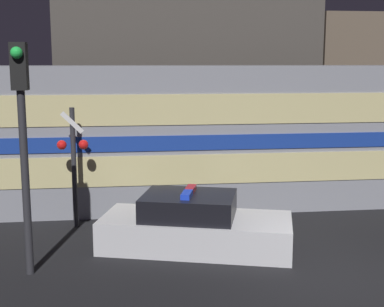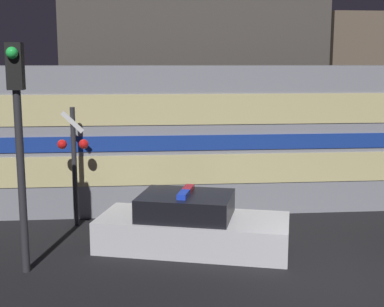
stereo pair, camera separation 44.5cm
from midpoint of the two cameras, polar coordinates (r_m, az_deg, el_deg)
ground_plane at (r=11.14m, az=16.39°, el=-13.07°), size 120.00×120.00×0.00m
train at (r=16.08m, az=0.68°, el=1.97°), size 14.97×3.09×4.14m
police_car at (r=12.37m, az=1.00°, el=-7.78°), size 4.65×2.93×1.39m
crossing_signal_far at (r=14.03m, az=-11.61°, el=-0.45°), size 0.79×0.33×3.11m
traffic_light_corner at (r=10.92m, az=-16.94°, el=3.01°), size 0.30×0.46×4.61m
building_left at (r=22.68m, az=0.40°, el=9.76°), size 10.04×5.51×8.49m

